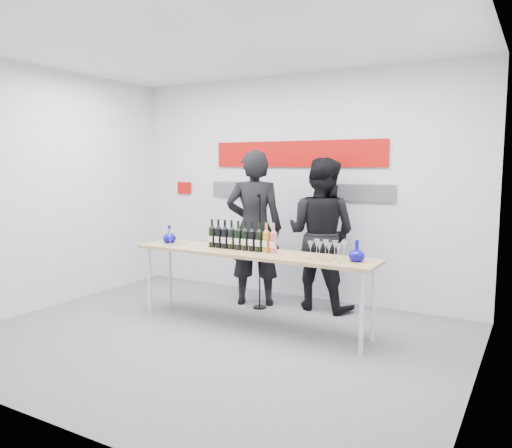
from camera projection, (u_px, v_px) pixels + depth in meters
name	position (u px, v px, depth m)	size (l,w,h in m)	color
ground	(214.00, 338.00, 5.22)	(5.00, 5.00, 0.00)	slate
back_wall	(297.00, 187.00, 6.77)	(5.00, 0.04, 3.00)	silver
signage	(292.00, 165.00, 6.73)	(3.38, 0.02, 0.79)	#B10B07
tasting_table	(251.00, 257.00, 5.51)	(2.85, 0.57, 0.85)	#D7B574
wine_bottles	(242.00, 235.00, 5.58)	(0.89, 0.08, 0.33)	black
decanter_left	(169.00, 234.00, 6.12)	(0.16, 0.16, 0.21)	#0B0897
decanter_right	(357.00, 251.00, 4.93)	(0.16, 0.16, 0.21)	#0B0897
glasses_left	(178.00, 237.00, 6.01)	(0.16, 0.22, 0.18)	silver
glasses_right	(327.00, 250.00, 5.05)	(0.36, 0.22, 0.18)	silver
presenter_left	(254.00, 228.00, 6.41)	(0.73, 0.48, 1.99)	black
presenter_right	(321.00, 234.00, 6.22)	(0.92, 0.72, 1.89)	black
mic_stand	(260.00, 274.00, 6.27)	(0.17, 0.17, 1.46)	black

